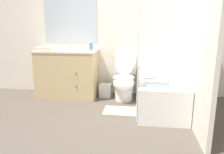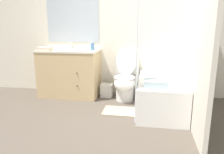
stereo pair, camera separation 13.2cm
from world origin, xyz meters
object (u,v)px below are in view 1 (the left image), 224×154
(bathtub, at_px, (160,93))
(wastebasket, at_px, (105,90))
(hand_towel_folded, at_px, (43,49))
(bath_mat, at_px, (121,111))
(sink_faucet, at_px, (70,47))
(toilet, at_px, (124,80))
(soap_dispenser, at_px, (91,46))
(tissue_box, at_px, (89,47))
(vanity_cabinet, at_px, (68,73))
(bath_towel_folded, at_px, (157,83))

(bathtub, distance_m, wastebasket, 1.06)
(hand_towel_folded, height_order, bath_mat, hand_towel_folded)
(sink_faucet, bearing_deg, toilet, -14.08)
(sink_faucet, xyz_separation_m, bathtub, (1.65, -0.61, -0.65))
(toilet, distance_m, bathtub, 0.70)
(sink_faucet, distance_m, soap_dispenser, 0.45)
(tissue_box, bearing_deg, bath_mat, -48.66)
(bath_mat, bearing_deg, sink_faucet, 140.70)
(toilet, xyz_separation_m, bathtub, (0.60, -0.35, -0.11))
(wastebasket, bearing_deg, vanity_cabinet, -178.07)
(toilet, bearing_deg, tissue_box, 166.79)
(hand_towel_folded, relative_size, bath_mat, 0.45)
(sink_faucet, height_order, bath_towel_folded, sink_faucet)
(tissue_box, height_order, hand_towel_folded, tissue_box)
(bathtub, bearing_deg, tissue_box, 158.21)
(vanity_cabinet, relative_size, toilet, 1.23)
(vanity_cabinet, bearing_deg, hand_towel_folded, -156.92)
(wastebasket, distance_m, bath_towel_folded, 1.33)
(bath_towel_folded, bearing_deg, vanity_cabinet, 149.61)
(vanity_cabinet, distance_m, soap_dispenser, 0.65)
(wastebasket, bearing_deg, bathtub, -24.47)
(bathtub, relative_size, bath_towel_folded, 4.48)
(sink_faucet, bearing_deg, bath_towel_folded, -35.60)
(bathtub, relative_size, tissue_box, 11.09)
(hand_towel_folded, xyz_separation_m, bath_towel_folded, (1.93, -0.74, -0.36))
(soap_dispenser, distance_m, bath_mat, 1.31)
(sink_faucet, relative_size, tissue_box, 1.13)
(tissue_box, distance_m, bath_towel_folded, 1.58)
(bathtub, height_order, wastebasket, bathtub)
(bathtub, distance_m, bath_mat, 0.70)
(sink_faucet, xyz_separation_m, soap_dispenser, (0.43, -0.14, 0.03))
(toilet, relative_size, wastebasket, 3.58)
(vanity_cabinet, bearing_deg, soap_dispenser, 7.37)
(bathtub, xyz_separation_m, bath_mat, (-0.61, -0.24, -0.24))
(wastebasket, xyz_separation_m, hand_towel_folded, (-1.08, -0.19, 0.77))
(sink_faucet, height_order, toilet, sink_faucet)
(vanity_cabinet, distance_m, tissue_box, 0.62)
(wastebasket, relative_size, bath_towel_folded, 0.79)
(wastebasket, height_order, tissue_box, tissue_box)
(hand_towel_folded, distance_m, bath_towel_folded, 2.10)
(bath_towel_folded, height_order, bath_mat, bath_towel_folded)
(sink_faucet, xyz_separation_m, bath_towel_folded, (1.55, -1.11, -0.36))
(tissue_box, xyz_separation_m, hand_towel_folded, (-0.77, -0.26, -0.02))
(toilet, relative_size, tissue_box, 7.01)
(sink_faucet, distance_m, bath_mat, 1.61)
(wastebasket, relative_size, hand_towel_folded, 1.04)
(bath_towel_folded, bearing_deg, hand_towel_folded, 158.95)
(bathtub, height_order, soap_dispenser, soap_dispenser)
(vanity_cabinet, xyz_separation_m, tissue_box, (0.39, 0.09, 0.47))
(bathtub, height_order, bath_mat, bathtub)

